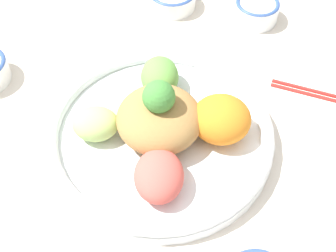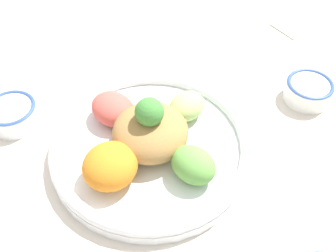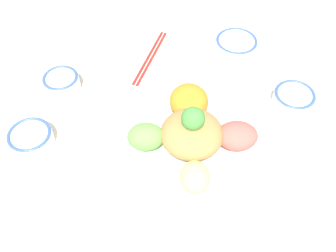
% 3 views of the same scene
% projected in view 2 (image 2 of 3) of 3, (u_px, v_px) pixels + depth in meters
% --- Properties ---
extents(ground_plane, '(2.40, 2.40, 0.00)m').
position_uv_depth(ground_plane, '(141.00, 145.00, 0.68)').
color(ground_plane, silver).
extents(salad_platter, '(0.33, 0.33, 0.12)m').
position_uv_depth(salad_platter, '(150.00, 142.00, 0.65)').
color(salad_platter, white).
rests_on(salad_platter, ground_plane).
extents(sauce_bowl_red, '(0.09, 0.09, 0.04)m').
position_uv_depth(sauce_bowl_red, '(308.00, 90.00, 0.74)').
color(sauce_bowl_red, white).
rests_on(sauce_bowl_red, ground_plane).
extents(sauce_bowl_far, '(0.09, 0.09, 0.04)m').
position_uv_depth(sauce_bowl_far, '(12.00, 114.00, 0.70)').
color(sauce_bowl_far, white).
rests_on(sauce_bowl_far, ground_plane).
extents(serving_spoon_main, '(0.12, 0.05, 0.01)m').
position_uv_depth(serving_spoon_main, '(294.00, 38.00, 0.88)').
color(serving_spoon_main, beige).
rests_on(serving_spoon_main, ground_plane).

